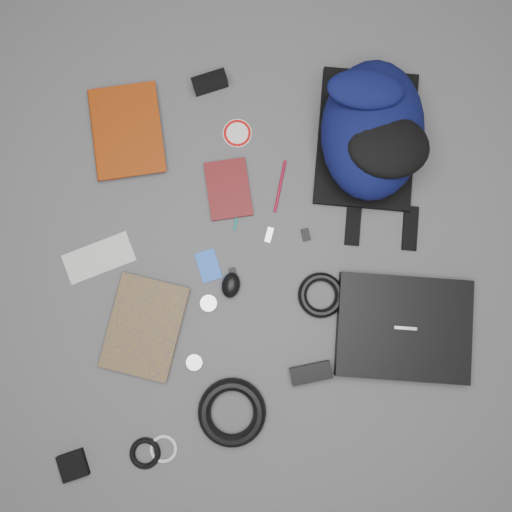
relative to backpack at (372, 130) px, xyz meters
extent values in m
plane|color=#4F4F51|center=(-0.39, -0.30, -0.09)|extent=(4.00, 4.00, 0.00)
cube|color=black|center=(0.00, -0.57, -0.08)|extent=(0.45, 0.38, 0.04)
imported|color=maroon|center=(-0.81, 0.14, -0.08)|extent=(0.22, 0.29, 0.03)
imported|color=#B88F0D|center=(-0.84, -0.41, -0.08)|extent=(0.30, 0.34, 0.02)
cube|color=silver|center=(-0.85, -0.22, -0.09)|extent=(0.22, 0.13, 0.00)
cube|color=#4B0E0F|center=(-0.43, -0.08, -0.09)|extent=(0.13, 0.18, 0.01)
cube|color=black|center=(-0.44, 0.24, -0.07)|extent=(0.11, 0.05, 0.06)
cylinder|color=white|center=(-0.38, 0.09, -0.09)|extent=(0.11, 0.11, 0.00)
cylinder|color=#0E837D|center=(-0.42, -0.15, -0.09)|extent=(0.05, 0.12, 0.01)
cylinder|color=maroon|center=(-0.28, -0.10, -0.09)|extent=(0.07, 0.15, 0.01)
cube|color=blue|center=(-0.53, -0.30, -0.09)|extent=(0.07, 0.10, 0.00)
cube|color=black|center=(-0.46, -0.35, -0.09)|extent=(0.03, 0.06, 0.01)
cube|color=silver|center=(-0.34, -0.24, -0.09)|extent=(0.04, 0.05, 0.01)
cube|color=black|center=(-0.23, -0.26, -0.09)|extent=(0.02, 0.04, 0.01)
ellipsoid|color=black|center=(-0.47, -0.37, -0.08)|extent=(0.08, 0.09, 0.04)
cylinder|color=silver|center=(-0.55, -0.41, -0.09)|extent=(0.06, 0.06, 0.01)
cylinder|color=silver|center=(-0.62, -0.57, -0.09)|extent=(0.06, 0.06, 0.01)
torus|color=black|center=(-0.22, -0.44, -0.08)|extent=(0.14, 0.14, 0.03)
cube|color=black|center=(-0.28, -0.66, -0.08)|extent=(0.12, 0.05, 0.03)
torus|color=black|center=(-0.53, -0.73, -0.08)|extent=(0.24, 0.24, 0.04)
cube|color=black|center=(-1.00, -0.80, -0.09)|extent=(0.09, 0.09, 0.02)
torus|color=black|center=(-0.80, -0.81, -0.09)|extent=(0.10, 0.10, 0.02)
torus|color=silver|center=(-0.74, -0.80, -0.09)|extent=(0.09, 0.09, 0.01)
camera|label=1|loc=(-0.40, -0.41, 1.39)|focal=35.00mm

